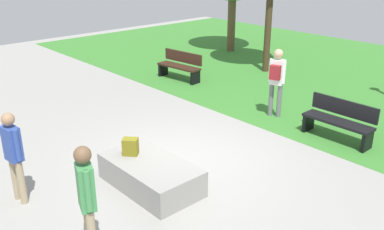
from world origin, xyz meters
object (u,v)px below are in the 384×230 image
Objects in this scene: skater_performing_trick at (13,151)px; park_bench_far_right at (339,120)px; concrete_ledge at (151,174)px; park_bench_near_path at (180,65)px; pedestrian_with_backpack at (277,77)px; backpack_on_ledge at (130,147)px; skater_watching at (87,196)px.

skater_performing_trick reaches higher than park_bench_far_right.
park_bench_near_path is at bearing 134.80° from concrete_ledge.
park_bench_far_right and park_bench_near_path have the same top height.
skater_performing_trick is (-1.14, -1.96, 0.70)m from concrete_ledge.
skater_performing_trick is at bearing -120.18° from concrete_ledge.
skater_performing_trick is at bearing -61.50° from park_bench_near_path.
park_bench_near_path is at bearing 118.50° from skater_performing_trick.
backpack_on_ledge is at bearing -87.99° from pedestrian_with_backpack.
park_bench_far_right is 0.90× the size of pedestrian_with_backpack.
backpack_on_ledge is (-0.50, -0.08, 0.41)m from concrete_ledge.
park_bench_far_right is at bearing 27.32° from backpack_on_ledge.
skater_watching is at bearing 4.35° from skater_performing_trick.
pedestrian_with_backpack is (-0.16, 4.57, 0.41)m from backpack_on_ledge.
backpack_on_ledge is 4.59m from pedestrian_with_backpack.
park_bench_near_path is (-3.71, 6.84, -0.47)m from skater_performing_trick.
skater_watching reaches higher than park_bench_far_right.
park_bench_near_path is at bearing 174.63° from pedestrian_with_backpack.
park_bench_far_right is at bearing 74.86° from concrete_ledge.
concrete_ledge is 6.89m from park_bench_near_path.
park_bench_near_path is at bearing 175.67° from park_bench_far_right.
park_bench_far_right is (0.18, 6.22, -0.55)m from skater_watching.
park_bench_far_right is 0.98× the size of park_bench_near_path.
skater_watching is 1.07× the size of park_bench_near_path.
backpack_on_ledge is 0.18× the size of skater_watching.
pedestrian_with_backpack is at bearing 104.93° from skater_watching.
pedestrian_with_backpack reaches higher than skater_watching.
concrete_ledge is 2.20m from skater_watching.
backpack_on_ledge is 2.32m from skater_watching.
concrete_ledge is at bearing -33.29° from backpack_on_ledge.
skater_performing_trick is 6.47m from pedestrian_with_backpack.
concrete_ledge is at bearing 119.56° from skater_watching.
pedestrian_with_backpack is (-1.67, 6.28, 0.04)m from skater_watching.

